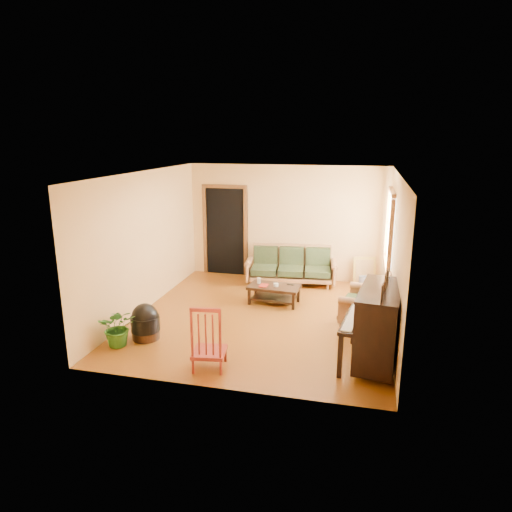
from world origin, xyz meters
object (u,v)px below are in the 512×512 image
(coffee_table, at_px, (274,294))
(red_chair, at_px, (209,336))
(footstool, at_px, (145,326))
(potted_plant, at_px, (118,327))
(piano, at_px, (379,327))
(ceramic_crock, at_px, (363,281))
(sofa, at_px, (291,266))
(armchair, at_px, (364,299))

(coffee_table, distance_m, red_chair, 2.81)
(footstool, relative_size, potted_plant, 0.74)
(piano, relative_size, ceramic_crock, 5.68)
(red_chair, xyz_separation_m, ceramic_crock, (2.09, 4.25, -0.37))
(coffee_table, relative_size, footstool, 2.14)
(sofa, bearing_deg, armchair, -56.74)
(sofa, height_order, footstool, sofa)
(footstool, distance_m, potted_plant, 0.45)
(armchair, relative_size, footstool, 1.93)
(coffee_table, height_order, footstool, footstool)
(coffee_table, height_order, ceramic_crock, coffee_table)
(coffee_table, bearing_deg, ceramic_crock, 41.19)
(red_chair, distance_m, potted_plant, 1.67)
(coffee_table, bearing_deg, armchair, -19.91)
(piano, bearing_deg, potted_plant, -168.00)
(piano, bearing_deg, footstool, -172.93)
(red_chair, bearing_deg, coffee_table, 74.05)
(sofa, relative_size, red_chair, 2.00)
(coffee_table, distance_m, armchair, 1.85)
(armchair, bearing_deg, piano, -70.44)
(red_chair, bearing_deg, potted_plant, 160.23)
(ceramic_crock, height_order, potted_plant, potted_plant)
(armchair, relative_size, ceramic_crock, 3.91)
(sofa, distance_m, potted_plant, 4.29)
(armchair, bearing_deg, potted_plant, -142.93)
(armchair, height_order, piano, piano)
(armchair, bearing_deg, coffee_table, 171.38)
(sofa, xyz_separation_m, ceramic_crock, (1.58, 0.19, -0.30))
(red_chair, bearing_deg, ceramic_crock, 55.86)
(potted_plant, bearing_deg, piano, 4.61)
(coffee_table, height_order, potted_plant, potted_plant)
(coffee_table, xyz_separation_m, piano, (1.94, -2.11, 0.40))
(sofa, xyz_separation_m, potted_plant, (-2.13, -3.72, -0.10))
(armchair, relative_size, red_chair, 0.92)
(piano, xyz_separation_m, potted_plant, (-3.95, -0.32, -0.26))
(red_chair, height_order, potted_plant, red_chair)
(armchair, bearing_deg, footstool, -145.68)
(ceramic_crock, bearing_deg, piano, -86.26)
(coffee_table, bearing_deg, red_chair, -97.98)
(piano, bearing_deg, armchair, 105.66)
(coffee_table, bearing_deg, sofa, 84.70)
(sofa, height_order, coffee_table, sofa)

